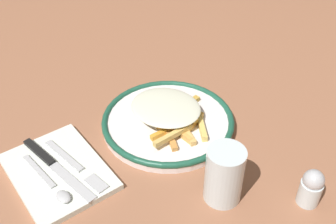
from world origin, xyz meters
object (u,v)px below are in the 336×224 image
at_px(napkin, 58,172).
at_px(salt_shaker, 311,187).
at_px(knife, 51,163).
at_px(fork, 75,165).
at_px(spoon, 53,186).
at_px(fries_heap, 170,112).
at_px(plate, 168,121).
at_px(water_glass, 224,175).

height_order(napkin, salt_shaker, salt_shaker).
bearing_deg(knife, napkin, 96.11).
bearing_deg(napkin, fork, 157.41).
height_order(spoon, salt_shaker, salt_shaker).
distance_m(fries_heap, knife, 0.25).
relative_size(plate, knife, 1.32).
bearing_deg(plate, water_glass, 76.51).
xyz_separation_m(napkin, water_glass, (-0.19, 0.23, 0.05)).
bearing_deg(napkin, plate, 173.56).
height_order(fork, water_glass, water_glass).
height_order(fork, spoon, spoon).
distance_m(fries_heap, salt_shaker, 0.31).
distance_m(plate, knife, 0.25).
distance_m(plate, fork, 0.21).
xyz_separation_m(napkin, spoon, (0.03, 0.03, 0.01)).
bearing_deg(knife, fork, 135.25).
bearing_deg(napkin, knife, -83.89).
bearing_deg(knife, plate, 169.31).
relative_size(spoon, salt_shaker, 2.09).
xyz_separation_m(plate, fork, (0.21, -0.02, 0.00)).
xyz_separation_m(fork, spoon, (0.06, 0.02, 0.00)).
relative_size(fries_heap, salt_shaker, 2.73).
xyz_separation_m(napkin, knife, (0.00, -0.02, 0.01)).
distance_m(spoon, salt_shaker, 0.44).
height_order(plate, spoon, plate).
relative_size(fries_heap, water_glass, 1.86).
distance_m(knife, salt_shaker, 0.46).
height_order(fries_heap, fork, fries_heap).
xyz_separation_m(fork, water_glass, (-0.16, 0.22, 0.04)).
height_order(plate, knife, plate).
distance_m(napkin, salt_shaker, 0.45).
bearing_deg(fork, knife, -44.75).
xyz_separation_m(fries_heap, salt_shaker, (-0.05, 0.31, -0.00)).
height_order(knife, salt_shaker, salt_shaker).
height_order(water_glass, salt_shaker, water_glass).
xyz_separation_m(plate, water_glass, (0.05, 0.20, 0.04)).
bearing_deg(salt_shaker, fork, -50.27).
xyz_separation_m(water_glass, salt_shaker, (-0.10, 0.10, -0.02)).
distance_m(spoon, water_glass, 0.30).
bearing_deg(water_glass, salt_shaker, 134.83).
relative_size(knife, salt_shaker, 2.88).
xyz_separation_m(spoon, water_glass, (-0.22, 0.20, 0.04)).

